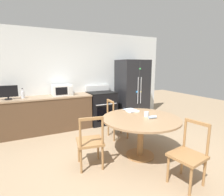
% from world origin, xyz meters
% --- Properties ---
extents(ground_plane, '(14.00, 14.00, 0.00)m').
position_xyz_m(ground_plane, '(0.00, 0.00, 0.00)').
color(ground_plane, '#9E8466').
extents(back_wall, '(5.20, 0.10, 2.60)m').
position_xyz_m(back_wall, '(0.00, 2.65, 1.30)').
color(back_wall, silver).
rests_on(back_wall, ground_plane).
extents(kitchen_counter, '(2.23, 0.64, 0.90)m').
position_xyz_m(kitchen_counter, '(-1.10, 2.29, 0.45)').
color(kitchen_counter, brown).
rests_on(kitchen_counter, ground_plane).
extents(refrigerator, '(0.85, 0.78, 1.83)m').
position_xyz_m(refrigerator, '(1.40, 2.21, 0.92)').
color(refrigerator, black).
rests_on(refrigerator, ground_plane).
extents(oven_range, '(0.74, 0.68, 1.08)m').
position_xyz_m(oven_range, '(0.40, 2.26, 0.47)').
color(oven_range, black).
rests_on(oven_range, ground_plane).
extents(microwave, '(0.50, 0.38, 0.27)m').
position_xyz_m(microwave, '(-0.68, 2.34, 1.04)').
color(microwave, white).
rests_on(microwave, kitchen_counter).
extents(countertop_tv, '(0.42, 0.16, 0.32)m').
position_xyz_m(countertop_tv, '(-1.91, 2.28, 1.07)').
color(countertop_tv, black).
rests_on(countertop_tv, kitchen_counter).
extents(counter_bottle, '(0.08, 0.08, 0.24)m').
position_xyz_m(counter_bottle, '(-1.60, 2.29, 0.99)').
color(counter_bottle, silver).
rests_on(counter_bottle, kitchen_counter).
extents(dining_table, '(1.40, 1.40, 0.74)m').
position_xyz_m(dining_table, '(0.30, 0.19, 0.63)').
color(dining_table, '#997551').
rests_on(dining_table, ground_plane).
extents(dining_chair_far, '(0.44, 0.44, 0.90)m').
position_xyz_m(dining_chair_far, '(0.31, 1.14, 0.43)').
color(dining_chair_far, '#9E7042').
rests_on(dining_chair_far, ground_plane).
extents(dining_chair_near, '(0.48, 0.48, 0.90)m').
position_xyz_m(dining_chair_near, '(0.45, -0.75, 0.43)').
color(dining_chair_near, '#9E7042').
rests_on(dining_chair_near, ground_plane).
extents(dining_chair_left, '(0.48, 0.48, 0.90)m').
position_xyz_m(dining_chair_left, '(-0.65, 0.26, 0.43)').
color(dining_chair_left, '#9E7042').
rests_on(dining_chair_left, ground_plane).
extents(candle_glass, '(0.09, 0.09, 0.09)m').
position_xyz_m(candle_glass, '(0.43, 0.20, 0.78)').
color(candle_glass, silver).
rests_on(candle_glass, dining_table).
extents(folded_napkin, '(0.15, 0.08, 0.05)m').
position_xyz_m(folded_napkin, '(0.45, 0.05, 0.77)').
color(folded_napkin, '#A3BCDB').
rests_on(folded_napkin, dining_table).
extents(mail_stack, '(0.25, 0.32, 0.02)m').
position_xyz_m(mail_stack, '(0.39, 0.66, 0.75)').
color(mail_stack, white).
rests_on(mail_stack, dining_table).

